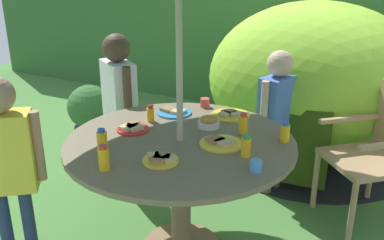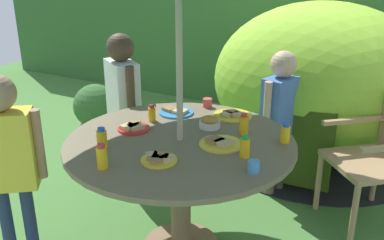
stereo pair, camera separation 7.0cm
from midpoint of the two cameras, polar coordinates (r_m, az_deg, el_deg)
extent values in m
cube|color=#33602D|center=(5.18, 14.56, 11.19)|extent=(9.00, 0.70, 1.84)
cylinder|color=brown|center=(2.68, -2.24, -10.23)|extent=(0.12, 0.12, 0.72)
cylinder|color=#75664C|center=(2.51, -2.36, -2.91)|extent=(1.32, 1.32, 0.03)
cylinder|color=#B7AD8C|center=(2.39, -2.48, 4.19)|extent=(0.04, 0.04, 2.11)
cylinder|color=tan|center=(3.28, 15.23, -7.60)|extent=(0.04, 0.04, 0.44)
cylinder|color=tan|center=(2.96, 19.49, -11.48)|extent=(0.04, 0.04, 0.44)
cylinder|color=tan|center=(3.52, 21.80, -6.39)|extent=(0.04, 0.04, 0.44)
cube|color=tan|center=(3.13, 21.30, -4.95)|extent=(0.70, 0.70, 0.04)
cube|color=tan|center=(3.22, 19.56, 0.18)|extent=(0.39, 0.36, 0.03)
ellipsoid|color=#8CC633|center=(4.03, 15.13, 5.05)|extent=(2.01, 1.81, 1.38)
cylinder|color=black|center=(4.27, 14.27, -3.79)|extent=(2.06, 2.06, 0.01)
cube|color=#314511|center=(3.38, 12.48, -3.45)|extent=(0.53, 0.07, 0.62)
cylinder|color=#595960|center=(4.33, -13.37, -1.87)|extent=(0.32, 0.32, 0.21)
sphere|color=#33602D|center=(4.23, -13.69, 1.68)|extent=(0.42, 0.42, 0.42)
cylinder|color=brown|center=(3.47, 10.51, -4.98)|extent=(0.07, 0.07, 0.50)
cylinder|color=brown|center=(3.37, 9.35, -5.66)|extent=(0.07, 0.07, 0.50)
cube|color=#4C72C6|center=(3.24, 10.44, 2.01)|extent=(0.23, 0.32, 0.42)
cylinder|color=#D8B293|center=(3.37, 12.02, 3.00)|extent=(0.05, 0.05, 0.38)
cylinder|color=#D8B293|center=(3.11, 8.79, 1.67)|extent=(0.05, 0.05, 0.38)
sphere|color=#D8B293|center=(3.16, 10.81, 7.26)|extent=(0.19, 0.19, 0.19)
cylinder|color=#3F3F47|center=(3.57, -9.97, -3.78)|extent=(0.07, 0.07, 0.54)
cylinder|color=#3F3F47|center=(3.45, -9.20, -4.60)|extent=(0.07, 0.07, 0.54)
cube|color=white|center=(3.33, -10.11, 3.66)|extent=(0.36, 0.32, 0.46)
cylinder|color=#4C3828|center=(3.48, -11.15, 4.76)|extent=(0.06, 0.06, 0.41)
cylinder|color=#4C3828|center=(3.16, -9.02, 3.24)|extent=(0.06, 0.06, 0.41)
sphere|color=#4C3828|center=(3.25, -10.49, 9.26)|extent=(0.21, 0.21, 0.21)
cylinder|color=navy|center=(2.81, -23.78, -12.96)|extent=(0.07, 0.07, 0.53)
cylinder|color=navy|center=(2.78, -21.15, -12.93)|extent=(0.07, 0.07, 0.53)
cube|color=yellow|center=(2.57, -23.96, -3.87)|extent=(0.34, 0.32, 0.44)
cylinder|color=tan|center=(2.52, -20.25, -3.22)|extent=(0.06, 0.06, 0.40)
cylinder|color=white|center=(2.67, 1.44, -0.52)|extent=(0.13, 0.13, 0.04)
ellipsoid|color=gold|center=(2.66, 1.45, 0.14)|extent=(0.11, 0.11, 0.03)
cylinder|color=#338CD8|center=(2.91, -3.02, 0.97)|extent=(0.23, 0.23, 0.01)
cube|color=tan|center=(2.88, -2.49, 1.12)|extent=(0.09, 0.09, 0.02)
cube|color=#9E7547|center=(2.93, -3.82, 1.45)|extent=(0.10, 0.10, 0.02)
cylinder|color=red|center=(2.66, -8.49, -1.21)|extent=(0.19, 0.19, 0.01)
cube|color=tan|center=(2.64, -8.24, -0.97)|extent=(0.11, 0.11, 0.02)
cube|color=#9E7547|center=(2.69, -8.44, -0.55)|extent=(0.09, 0.09, 0.02)
cube|color=tan|center=(2.65, -9.15, -0.95)|extent=(0.09, 0.09, 0.02)
cylinder|color=yellow|center=(2.25, -5.01, -5.29)|extent=(0.19, 0.19, 0.01)
cube|color=tan|center=(2.23, -4.02, -5.08)|extent=(0.08, 0.08, 0.02)
cube|color=#9E7547|center=(2.26, -4.79, -4.76)|extent=(0.11, 0.11, 0.02)
cube|color=tan|center=(2.27, -5.89, -4.70)|extent=(0.09, 0.09, 0.02)
cube|color=#9E7547|center=(2.22, -5.51, -5.26)|extent=(0.09, 0.09, 0.02)
cylinder|color=yellow|center=(2.44, 3.01, -3.11)|extent=(0.24, 0.24, 0.01)
cube|color=tan|center=(2.42, 3.44, -2.88)|extent=(0.11, 0.11, 0.02)
cube|color=#9E7547|center=(2.45, 2.23, -2.59)|extent=(0.12, 0.12, 0.02)
cylinder|color=yellow|center=(2.87, 4.37, 0.64)|extent=(0.25, 0.25, 0.01)
cube|color=tan|center=(2.84, 5.23, 0.76)|extent=(0.07, 0.07, 0.02)
cube|color=#9E7547|center=(2.88, 4.23, 1.08)|extent=(0.11, 0.11, 0.02)
cube|color=tan|center=(2.84, 3.60, 0.79)|extent=(0.08, 0.08, 0.02)
cylinder|color=yellow|center=(2.20, -12.35, -4.99)|extent=(0.05, 0.05, 0.11)
cylinder|color=red|center=(2.17, -12.48, -3.44)|extent=(0.04, 0.04, 0.02)
cylinder|color=yellow|center=(2.51, 11.25, -1.72)|extent=(0.05, 0.05, 0.10)
cylinder|color=blue|center=(2.49, 11.34, -0.48)|extent=(0.04, 0.04, 0.02)
cylinder|color=yellow|center=(2.43, -12.48, -2.61)|extent=(0.06, 0.06, 0.10)
cylinder|color=blue|center=(2.41, -12.59, -1.35)|extent=(0.04, 0.04, 0.02)
cylinder|color=yellow|center=(2.59, 5.93, -0.60)|extent=(0.05, 0.05, 0.11)
cylinder|color=red|center=(2.57, 5.98, 0.69)|extent=(0.04, 0.04, 0.02)
cylinder|color=yellow|center=(2.78, -6.17, 0.70)|extent=(0.05, 0.05, 0.09)
cylinder|color=red|center=(2.76, -6.21, 1.72)|extent=(0.03, 0.03, 0.02)
cylinder|color=yellow|center=(2.30, 6.20, -3.56)|extent=(0.05, 0.05, 0.10)
cylinder|color=green|center=(2.27, 6.26, -2.17)|extent=(0.04, 0.04, 0.02)
cylinder|color=#4C99D8|center=(2.16, 7.44, -5.94)|extent=(0.06, 0.06, 0.06)
cylinder|color=#E04C47|center=(3.02, 1.03, 2.29)|extent=(0.06, 0.06, 0.06)
camera|label=1|loc=(0.04, -90.82, -0.31)|focal=40.84mm
camera|label=2|loc=(0.04, 89.18, 0.31)|focal=40.84mm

